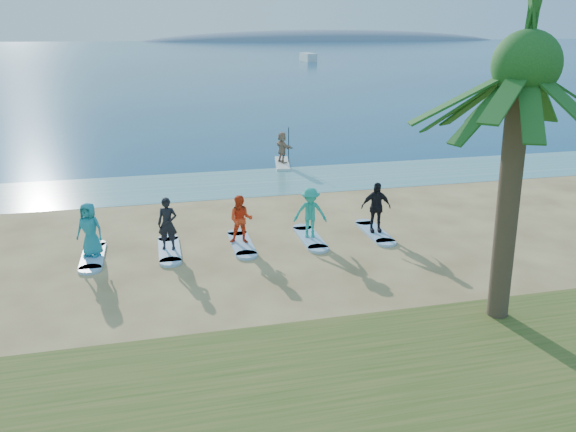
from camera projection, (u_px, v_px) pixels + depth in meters
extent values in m
plane|color=tan|center=(266.00, 274.00, 16.85)|extent=(600.00, 600.00, 0.00)
plane|color=teal|center=(222.00, 184.00, 26.53)|extent=(600.00, 600.00, 0.00)
plane|color=navy|center=(159.00, 53.00, 164.32)|extent=(600.00, 600.00, 0.00)
ellipsoid|color=slate|center=(327.00, 41.00, 314.28)|extent=(220.00, 56.00, 18.00)
cylinder|color=brown|center=(508.00, 203.00, 13.32)|extent=(0.52, 0.52, 6.17)
sphere|color=#144719|center=(526.00, 64.00, 12.30)|extent=(1.50, 1.50, 1.50)
sphere|color=brown|center=(515.00, 80.00, 12.47)|extent=(0.70, 0.70, 0.70)
cube|color=silver|center=(282.00, 163.00, 30.31)|extent=(1.23, 3.08, 0.12)
imported|color=tan|center=(282.00, 147.00, 30.03)|extent=(0.91, 1.60, 1.64)
cube|color=silver|center=(308.00, 61.00, 122.56)|extent=(2.19, 6.92, 1.70)
cube|color=#93BBE3|center=(93.00, 256.00, 18.04)|extent=(0.70, 2.20, 0.09)
imported|color=teal|center=(90.00, 230.00, 17.74)|extent=(1.01, 0.85, 1.76)
cube|color=#93BBE3|center=(169.00, 250.00, 18.57)|extent=(0.70, 2.20, 0.09)
imported|color=black|center=(167.00, 224.00, 18.27)|extent=(0.72, 0.57, 1.75)
cube|color=#93BBE3|center=(242.00, 244.00, 19.10)|extent=(0.70, 2.20, 0.09)
imported|color=red|center=(241.00, 219.00, 18.82)|extent=(0.94, 0.81, 1.66)
cube|color=#93BBE3|center=(310.00, 238.00, 19.63)|extent=(0.70, 2.20, 0.09)
imported|color=teal|center=(310.00, 213.00, 19.33)|extent=(1.26, 0.90, 1.77)
cube|color=#93BBE3|center=(375.00, 232.00, 20.16)|extent=(0.70, 2.20, 0.09)
imported|color=black|center=(376.00, 207.00, 19.86)|extent=(1.11, 0.59, 1.81)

